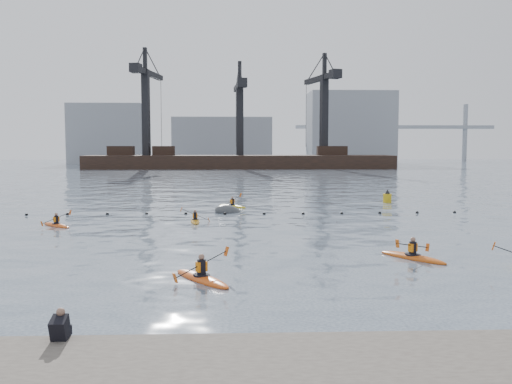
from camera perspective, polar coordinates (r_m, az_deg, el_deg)
ground at (r=19.52m, az=1.50°, el=-10.59°), size 400.00×400.00×0.00m
float_line at (r=41.64m, az=-1.22°, el=-2.30°), size 33.24×0.73×0.24m
barge_pier at (r=128.82m, az=-1.81°, el=3.35°), size 72.00×19.30×29.50m
skyline at (r=169.14m, az=-1.09°, el=6.19°), size 141.00×28.00×22.00m
kayaker_0 at (r=21.40m, az=-5.75°, el=-8.92°), size 2.69×3.42×1.33m
kayaker_2 at (r=37.72m, az=-20.26°, el=-3.24°), size 2.65×2.61×1.09m
kayaker_3 at (r=37.64m, az=-6.42°, el=-3.00°), size 2.05×2.99×1.15m
kayaker_4 at (r=26.25m, az=16.16°, el=-6.52°), size 2.67×3.34×1.16m
kayaker_5 at (r=46.63m, az=-2.51°, el=-1.45°), size 2.70×2.70×1.25m
mooring_buoy at (r=42.93m, az=-2.97°, el=-2.13°), size 2.79×2.31×1.58m
nav_buoy at (r=51.53m, az=13.65°, el=-0.62°), size 0.77×0.77×1.40m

